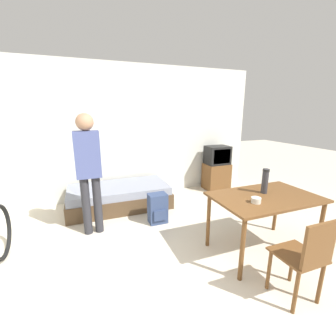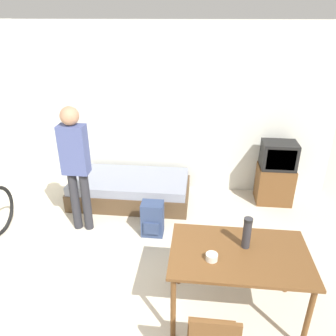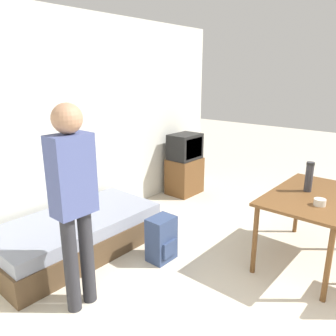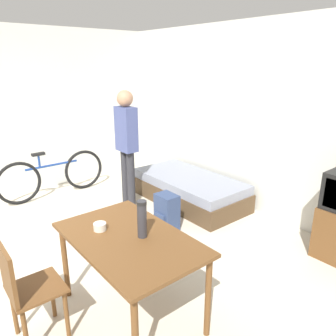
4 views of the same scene
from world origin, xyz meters
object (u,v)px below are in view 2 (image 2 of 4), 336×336
Objects in this scene: person_standing at (75,161)px; backpack at (153,219)px; dining_table at (239,260)px; mate_bowl at (212,257)px; thermos_flask at (247,232)px; daybed at (130,189)px; tv at (276,174)px.

person_standing is 1.28m from backpack.
dining_table is at bearing -32.03° from person_standing.
mate_bowl is at bearing -60.78° from backpack.
mate_bowl is (1.75, -1.39, -0.24)m from person_standing.
backpack is (-1.01, 1.21, -0.43)m from dining_table.
backpack is at bearing 133.69° from thermos_flask.
dining_table is 4.06× the size of thermos_flask.
daybed is 1.26m from person_standing.
daybed is at bearing 119.89° from backpack.
mate_bowl is (-0.26, -0.13, 0.12)m from dining_table.
dining_table is at bearing -53.98° from daybed.
tv reaches higher than dining_table.
person_standing is (-2.81, -1.04, 0.55)m from tv.
person_standing is 3.57× the size of backpack.
daybed is 17.15× the size of mate_bowl.
mate_bowl is (-0.32, -0.22, -0.14)m from thermos_flask.
tv is at bearing 20.36° from person_standing.
daybed is 1.84× the size of tv.
thermos_flask is 2.92× the size of mate_bowl.
person_standing is 2.25m from mate_bowl.
thermos_flask is (-0.73, -2.21, 0.45)m from tv.
person_standing reaches higher than mate_bowl.
tv is at bearing 71.66° from thermos_flask.
daybed is at bearing -174.10° from tv.
tv is at bearing 66.53° from mate_bowl.
tv is 0.58× the size of person_standing.
backpack reaches higher than daybed.
person_standing reaches higher than backpack.
daybed is 2.32m from tv.
daybed is 1.06× the size of person_standing.
person_standing is at bearing -122.55° from daybed.
mate_bowl is at bearing -154.42° from dining_table.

